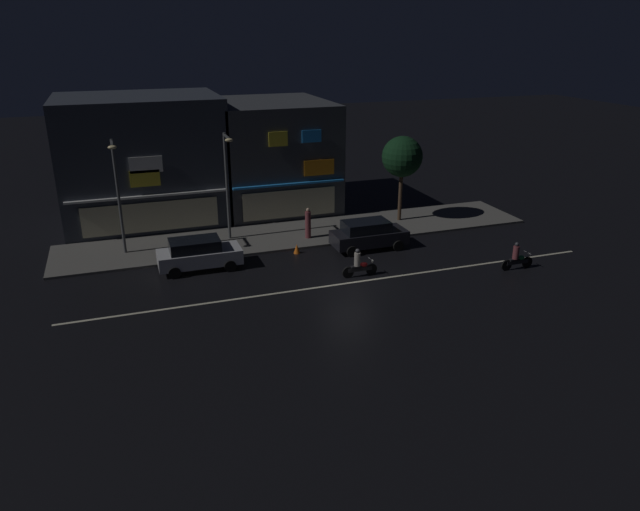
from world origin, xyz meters
TOP-DOWN VIEW (x-y plane):
  - ground_plane at (0.00, 0.00)m, footprint 140.00×140.00m
  - lane_divider_stripe at (0.00, 0.00)m, footprint 27.41×0.16m
  - sidewalk_far at (0.00, 7.85)m, footprint 28.85×4.99m
  - storefront_left_block at (0.00, 14.76)m, footprint 7.70×8.99m
  - storefront_center_block at (-8.65, 14.21)m, footprint 9.94×7.89m
  - streetlamp_west at (-10.36, 7.58)m, footprint 0.44×1.64m
  - streetlamp_mid at (-4.36, 8.04)m, footprint 0.44×1.64m
  - pedestrian_on_sidewalk at (0.09, 6.82)m, footprint 0.34×0.34m
  - street_tree at (6.84, 8.24)m, footprint 2.58×2.58m
  - parked_car_near_kerb at (2.88, 4.24)m, footprint 4.30×1.98m
  - parked_car_trailing at (-6.77, 4.33)m, footprint 4.30×1.98m
  - motorcycle_lead at (0.80, 0.64)m, footprint 1.90×0.60m
  - motorcycle_following at (9.01, -1.18)m, footprint 1.90×0.60m
  - traffic_cone at (-1.21, 4.88)m, footprint 0.36×0.36m

SIDE VIEW (x-z plane):
  - ground_plane at x=0.00m, z-range 0.00..0.00m
  - lane_divider_stripe at x=0.00m, z-range 0.00..0.01m
  - sidewalk_far at x=0.00m, z-range 0.00..0.14m
  - traffic_cone at x=-1.21m, z-range 0.00..0.55m
  - motorcycle_lead at x=0.80m, z-range -0.13..1.39m
  - motorcycle_following at x=9.01m, z-range -0.13..1.39m
  - parked_car_near_kerb at x=2.88m, z-range 0.03..1.70m
  - parked_car_trailing at x=-6.77m, z-range 0.03..1.70m
  - pedestrian_on_sidewalk at x=0.09m, z-range 0.08..1.92m
  - storefront_left_block at x=0.00m, z-range 0.00..7.30m
  - streetlamp_mid at x=-4.36m, z-range 0.76..7.03m
  - streetlamp_west at x=-10.36m, z-range 0.76..7.10m
  - storefront_center_block at x=-8.65m, z-range 0.00..8.00m
  - street_tree at x=6.84m, z-range 1.55..7.01m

